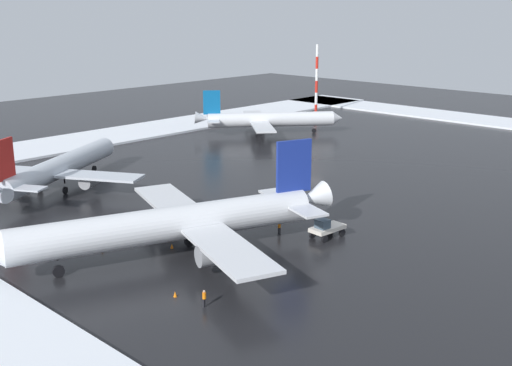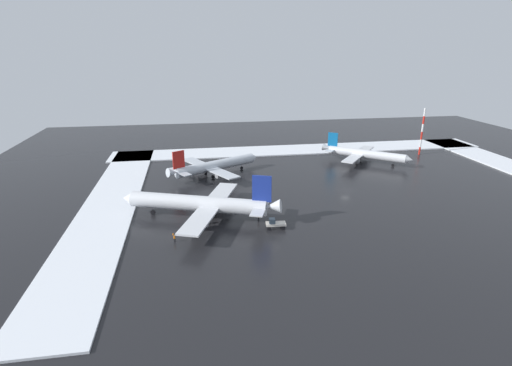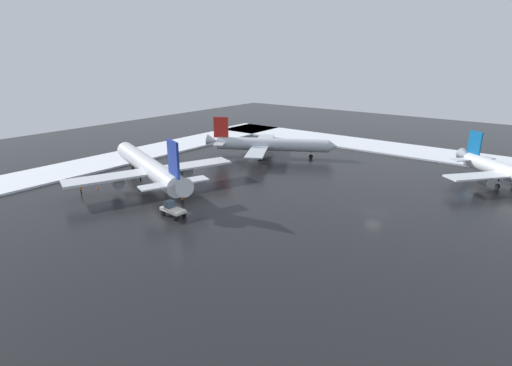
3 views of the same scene
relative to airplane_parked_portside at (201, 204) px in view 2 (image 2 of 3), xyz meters
name	(u,v)px [view 2 (image 2 of 3)]	position (x,y,z in m)	size (l,w,h in m)	color
ground_plane	(346,190)	(-42.97, -14.15, -3.99)	(240.00, 240.00, 0.00)	black
snow_bank_far	(301,149)	(-42.97, -64.15, -3.77)	(152.00, 16.00, 0.45)	white
snow_bank_right	(111,203)	(24.03, -14.15, -3.77)	(14.00, 116.00, 0.45)	white
airplane_parked_portside	(201,204)	(0.00, 0.00, 0.00)	(39.22, 33.15, 12.08)	silver
airplane_distant_tail	(364,154)	(-60.64, -41.93, -0.73)	(27.47, 25.15, 9.88)	silver
airplane_far_rear	(214,166)	(-5.42, -34.82, -0.56)	(31.80, 27.18, 10.38)	silver
pushback_tug	(275,223)	(-16.58, 8.38, -2.71)	(4.76, 2.62, 2.50)	silver
ground_crew_by_nose_gear	(175,238)	(6.32, 11.68, -3.02)	(0.36, 0.36, 1.71)	black
ground_crew_near_tug	(259,217)	(-13.60, 3.39, -3.02)	(0.36, 0.36, 1.71)	black
antenna_mast	(422,132)	(-87.36, -49.43, 5.14)	(0.70, 0.70, 18.26)	red
traffic_cone_near_nose	(182,208)	(4.98, -7.34, -3.72)	(0.36, 0.36, 0.55)	orange
traffic_cone_mid_line	(173,234)	(6.80, 7.97, -3.72)	(0.36, 0.36, 0.55)	orange
traffic_cone_wingtip_side	(207,213)	(-1.29, -2.47, -3.72)	(0.36, 0.36, 0.55)	orange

